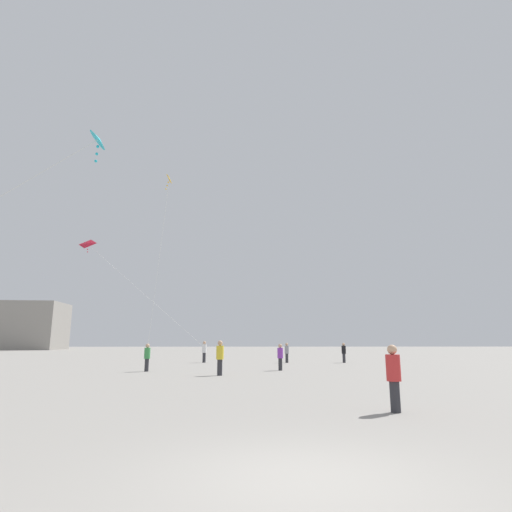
{
  "coord_description": "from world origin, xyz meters",
  "views": [
    {
      "loc": [
        -0.81,
        -5.95,
        1.78
      ],
      "look_at": [
        0.0,
        18.95,
        6.89
      ],
      "focal_mm": 29.34,
      "sensor_mm": 36.0,
      "label": 1
    }
  ],
  "objects_px": {
    "person_in_green": "(147,356)",
    "building_left_hall": "(5,326)",
    "kite_crimson_delta": "(90,246)",
    "kite_cyan_diamond": "(93,143)",
    "person_in_purple": "(280,356)",
    "person_in_white": "(204,351)",
    "person_in_red": "(394,375)",
    "person_in_yellow": "(220,356)",
    "kite_amber_delta": "(169,185)",
    "person_in_grey": "(287,352)",
    "person_in_black": "(344,352)"
  },
  "relations": [
    {
      "from": "person_in_black",
      "to": "kite_amber_delta",
      "type": "xyz_separation_m",
      "value": [
        -14.05,
        -8.65,
        11.71
      ]
    },
    {
      "from": "kite_crimson_delta",
      "to": "kite_cyan_diamond",
      "type": "xyz_separation_m",
      "value": [
        8.38,
        -23.06,
        -1.63
      ]
    },
    {
      "from": "kite_crimson_delta",
      "to": "person_in_white",
      "type": "bearing_deg",
      "value": 6.09
    },
    {
      "from": "person_in_yellow",
      "to": "kite_amber_delta",
      "type": "distance_m",
      "value": 13.23
    },
    {
      "from": "person_in_black",
      "to": "kite_amber_delta",
      "type": "bearing_deg",
      "value": 63.24
    },
    {
      "from": "person_in_yellow",
      "to": "kite_cyan_diamond",
      "type": "relative_size",
      "value": 0.24
    },
    {
      "from": "person_in_grey",
      "to": "person_in_green",
      "type": "distance_m",
      "value": 14.25
    },
    {
      "from": "person_in_grey",
      "to": "person_in_white",
      "type": "relative_size",
      "value": 0.92
    },
    {
      "from": "person_in_red",
      "to": "person_in_white",
      "type": "distance_m",
      "value": 27.31
    },
    {
      "from": "person_in_black",
      "to": "person_in_red",
      "type": "xyz_separation_m",
      "value": [
        -4.84,
        -25.59,
        0.01
      ]
    },
    {
      "from": "person_in_white",
      "to": "kite_crimson_delta",
      "type": "bearing_deg",
      "value": 46.41
    },
    {
      "from": "kite_amber_delta",
      "to": "building_left_hall",
      "type": "bearing_deg",
      "value": 124.85
    },
    {
      "from": "person_in_black",
      "to": "person_in_grey",
      "type": "height_order",
      "value": "person_in_black"
    },
    {
      "from": "person_in_red",
      "to": "person_in_yellow",
      "type": "distance_m",
      "value": 13.16
    },
    {
      "from": "person_in_white",
      "to": "kite_crimson_delta",
      "type": "relative_size",
      "value": 0.16
    },
    {
      "from": "person_in_red",
      "to": "person_in_grey",
      "type": "bearing_deg",
      "value": -109.06
    },
    {
      "from": "person_in_white",
      "to": "person_in_black",
      "type": "bearing_deg",
      "value": -143.17
    },
    {
      "from": "person_in_grey",
      "to": "kite_crimson_delta",
      "type": "distance_m",
      "value": 19.62
    },
    {
      "from": "kite_crimson_delta",
      "to": "person_in_green",
      "type": "bearing_deg",
      "value": -52.19
    },
    {
      "from": "kite_amber_delta",
      "to": "person_in_black",
      "type": "bearing_deg",
      "value": 31.63
    },
    {
      "from": "person_in_red",
      "to": "person_in_white",
      "type": "xyz_separation_m",
      "value": [
        -7.25,
        26.33,
        0.07
      ]
    },
    {
      "from": "person_in_green",
      "to": "person_in_black",
      "type": "bearing_deg",
      "value": 23.87
    },
    {
      "from": "building_left_hall",
      "to": "person_in_black",
      "type": "bearing_deg",
      "value": -44.37
    },
    {
      "from": "person_in_green",
      "to": "building_left_hall",
      "type": "xyz_separation_m",
      "value": [
        -48.37,
        71.87,
        4.4
      ]
    },
    {
      "from": "person_in_purple",
      "to": "kite_crimson_delta",
      "type": "distance_m",
      "value": 20.56
    },
    {
      "from": "person_in_purple",
      "to": "person_in_green",
      "type": "relative_size",
      "value": 0.99
    },
    {
      "from": "person_in_white",
      "to": "kite_amber_delta",
      "type": "height_order",
      "value": "kite_amber_delta"
    },
    {
      "from": "person_in_black",
      "to": "building_left_hall",
      "type": "relative_size",
      "value": 0.07
    },
    {
      "from": "person_in_white",
      "to": "person_in_yellow",
      "type": "xyz_separation_m",
      "value": [
        2.11,
        -14.22,
        0.01
      ]
    },
    {
      "from": "person_in_white",
      "to": "kite_crimson_delta",
      "type": "distance_m",
      "value": 13.67
    },
    {
      "from": "kite_crimson_delta",
      "to": "kite_cyan_diamond",
      "type": "relative_size",
      "value": 1.45
    },
    {
      "from": "person_in_red",
      "to": "person_in_grey",
      "type": "relative_size",
      "value": 1.01
    },
    {
      "from": "person_in_grey",
      "to": "person_in_white",
      "type": "bearing_deg",
      "value": -174.87
    },
    {
      "from": "person_in_white",
      "to": "building_left_hall",
      "type": "relative_size",
      "value": 0.07
    },
    {
      "from": "person_in_black",
      "to": "person_in_yellow",
      "type": "height_order",
      "value": "person_in_yellow"
    },
    {
      "from": "person_in_yellow",
      "to": "kite_amber_delta",
      "type": "relative_size",
      "value": 0.15
    },
    {
      "from": "person_in_black",
      "to": "person_in_grey",
      "type": "bearing_deg",
      "value": 29.3
    },
    {
      "from": "person_in_yellow",
      "to": "kite_amber_delta",
      "type": "xyz_separation_m",
      "value": [
        -4.06,
        4.83,
        11.62
      ]
    },
    {
      "from": "person_in_green",
      "to": "person_in_yellow",
      "type": "relative_size",
      "value": 0.9
    },
    {
      "from": "kite_amber_delta",
      "to": "building_left_hall",
      "type": "height_order",
      "value": "kite_amber_delta"
    },
    {
      "from": "person_in_red",
      "to": "kite_amber_delta",
      "type": "xyz_separation_m",
      "value": [
        -9.21,
        16.94,
        11.7
      ]
    },
    {
      "from": "person_in_yellow",
      "to": "building_left_hall",
      "type": "distance_m",
      "value": 92.02
    },
    {
      "from": "person_in_purple",
      "to": "kite_amber_delta",
      "type": "bearing_deg",
      "value": -66.81
    },
    {
      "from": "person_in_white",
      "to": "person_in_red",
      "type": "bearing_deg",
      "value": 145.72
    },
    {
      "from": "person_in_white",
      "to": "kite_cyan_diamond",
      "type": "bearing_deg",
      "value": 126.02
    },
    {
      "from": "person_in_white",
      "to": "person_in_green",
      "type": "distance_m",
      "value": 11.27
    },
    {
      "from": "person_in_purple",
      "to": "kite_cyan_diamond",
      "type": "bearing_deg",
      "value": 1.6
    },
    {
      "from": "kite_crimson_delta",
      "to": "building_left_hall",
      "type": "distance_m",
      "value": 74.28
    },
    {
      "from": "kite_cyan_diamond",
      "to": "person_in_red",
      "type": "bearing_deg",
      "value": -13.54
    },
    {
      "from": "person_in_white",
      "to": "person_in_green",
      "type": "xyz_separation_m",
      "value": [
        -2.51,
        -10.99,
        -0.09
      ]
    }
  ]
}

